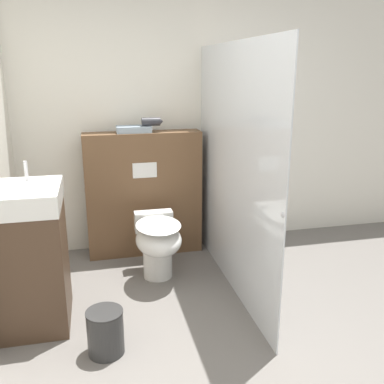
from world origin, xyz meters
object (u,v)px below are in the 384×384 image
at_px(toilet, 158,242).
at_px(sink_vanity, 32,257).
at_px(waste_bin, 105,332).
at_px(hair_drier, 152,122).

height_order(toilet, sink_vanity, sink_vanity).
xyz_separation_m(toilet, waste_bin, (-0.48, -0.92, -0.18)).
xyz_separation_m(hair_drier, waste_bin, (-0.53, -1.48, -1.13)).
relative_size(sink_vanity, waste_bin, 3.85).
bearing_deg(waste_bin, toilet, 62.60).
distance_m(toilet, waste_bin, 1.06).
bearing_deg(hair_drier, waste_bin, -109.69).
distance_m(toilet, sink_vanity, 1.06).
bearing_deg(waste_bin, sink_vanity, 134.34).
relative_size(toilet, sink_vanity, 0.52).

